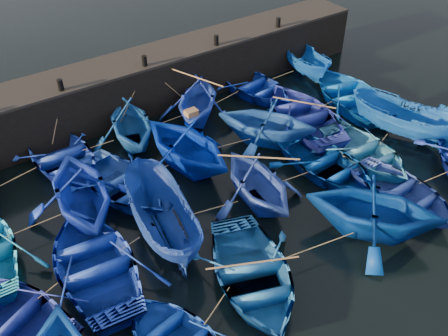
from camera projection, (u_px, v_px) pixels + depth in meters
ground at (273, 226)px, 18.51m from camera, size 120.00×120.00×0.00m
quay_wall at (139, 84)px, 24.52m from camera, size 26.00×2.50×2.50m
quay_top at (136, 60)px, 23.71m from camera, size 26.00×2.50×0.12m
bollard_1 at (60, 85)px, 21.14m from camera, size 0.24×0.24×0.50m
bollard_2 at (144, 61)px, 22.94m from camera, size 0.24×0.24×0.50m
bollard_3 at (216, 40)px, 24.75m from camera, size 0.24×0.24×0.50m
bollard_4 at (278, 22)px, 26.55m from camera, size 0.24×0.24×0.50m
boat_1 at (62, 158)px, 20.96m from camera, size 3.83×5.24×1.06m
boat_2 at (131, 123)px, 22.00m from camera, size 4.72×5.13×2.26m
boat_3 at (198, 99)px, 23.61m from camera, size 5.62×5.64×2.25m
boat_4 at (255, 86)px, 25.93m from camera, size 4.00×5.19×1.00m
boat_5 at (306, 62)px, 27.41m from camera, size 2.49×4.45×1.63m
boat_7 at (81, 190)px, 18.18m from camera, size 4.94×5.49×2.56m
boat_8 at (122, 184)px, 19.65m from camera, size 4.40×5.49×1.01m
boat_9 at (186, 144)px, 20.49m from camera, size 4.94×5.48×2.55m
boat_10 at (267, 121)px, 22.06m from camera, size 5.73×5.83×2.33m
boat_11 at (303, 114)px, 23.61m from camera, size 5.22×6.44×1.18m
boat_12 at (350, 93)px, 25.18m from camera, size 5.07×6.24×1.14m
boat_13 at (9, 314)px, 14.90m from camera, size 5.19×5.80×0.99m
boat_14 at (95, 262)px, 16.41m from camera, size 4.47×5.85×1.13m
boat_15 at (161, 218)px, 17.45m from camera, size 2.74×5.35×1.98m
boat_16 at (257, 181)px, 18.84m from camera, size 4.10×4.60×2.21m
boat_17 at (327, 164)px, 20.65m from camera, size 3.74×5.08×1.03m
boat_18 at (365, 152)px, 21.37m from camera, size 3.69×4.93×0.97m
boat_19 at (403, 120)px, 22.50m from camera, size 3.74×5.23×1.90m
boat_22 at (252, 275)px, 16.02m from camera, size 5.21×6.11×1.07m
boat_23 at (375, 208)px, 17.44m from camera, size 6.27×6.37×2.54m
boat_24 at (404, 194)px, 19.23m from camera, size 3.42×4.73×0.97m
wooden_crate at (191, 113)px, 19.77m from camera, size 0.50×0.37×0.23m
mooring_ropes at (193, 146)px, 21.07m from camera, size 18.53×11.93×2.10m
loose_oars at (253, 139)px, 19.99m from camera, size 10.12×11.59×1.24m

